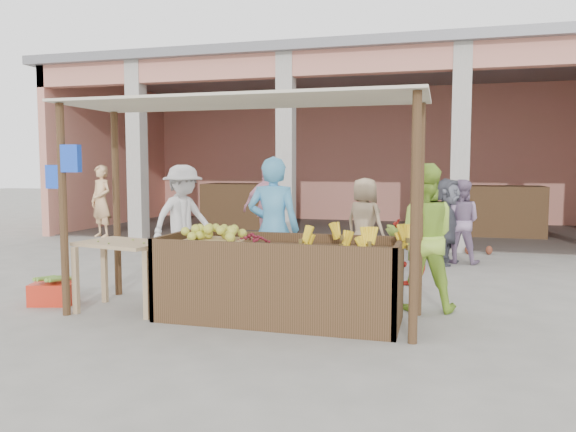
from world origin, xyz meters
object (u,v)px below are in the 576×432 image
(vendor_blue, at_px, (273,225))
(vendor_green, at_px, (422,233))
(fruit_stall, at_px, (279,283))
(red_crate, at_px, (54,293))
(side_table, at_px, (124,254))
(motorcycle, at_px, (363,250))

(vendor_blue, height_order, vendor_green, vendor_blue)
(fruit_stall, bearing_deg, red_crate, -178.77)
(side_table, distance_m, red_crate, 1.12)
(side_table, height_order, motorcycle, motorcycle)
(vendor_blue, bearing_deg, vendor_green, 178.77)
(red_crate, bearing_deg, vendor_blue, 3.63)
(vendor_green, bearing_deg, motorcycle, -63.28)
(red_crate, bearing_deg, motorcycle, 17.61)
(fruit_stall, bearing_deg, side_table, -177.22)
(fruit_stall, height_order, motorcycle, motorcycle)
(side_table, height_order, vendor_blue, vendor_blue)
(side_table, height_order, vendor_green, vendor_green)
(fruit_stall, xyz_separation_m, motorcycle, (0.62, 2.19, 0.08))
(side_table, distance_m, vendor_blue, 1.80)
(vendor_blue, relative_size, vendor_green, 1.06)
(fruit_stall, relative_size, side_table, 2.35)
(fruit_stall, xyz_separation_m, side_table, (-1.83, -0.09, 0.26))
(motorcycle, bearing_deg, red_crate, 124.57)
(red_crate, relative_size, vendor_blue, 0.26)
(fruit_stall, xyz_separation_m, red_crate, (-2.82, -0.06, -0.27))
(side_table, relative_size, vendor_green, 0.62)
(side_table, bearing_deg, red_crate, -169.54)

